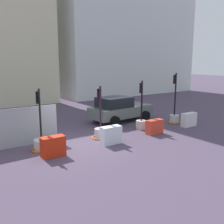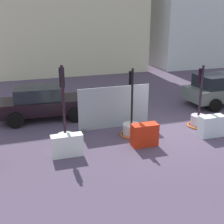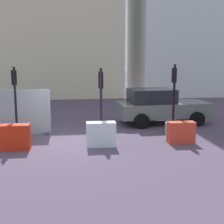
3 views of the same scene
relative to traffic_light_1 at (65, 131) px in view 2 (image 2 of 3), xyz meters
name	(u,v)px [view 2 (image 2 of 3)]	position (x,y,z in m)	size (l,w,h in m)	color
ground_plane	(168,132)	(4.41, -0.18, -0.56)	(120.00, 120.00, 0.00)	#4D4055
traffic_light_1	(65,131)	(0.00, 0.00, 0.00)	(0.80, 0.80, 3.14)	beige
traffic_light_2	(131,126)	(2.79, 0.10, -0.18)	(0.94, 0.94, 2.83)	beige
traffic_light_3	(198,117)	(6.02, 0.09, -0.12)	(0.94, 0.94, 2.77)	#B5A5AF
construction_barrier_1	(67,145)	(-0.09, -0.92, -0.16)	(1.13, 0.42, 0.81)	white
construction_barrier_2	(145,135)	(2.89, -1.00, -0.12)	(1.02, 0.49, 0.88)	red
construction_barrier_3	(211,126)	(5.89, -1.05, -0.12)	(1.06, 0.48, 0.89)	silver
car_grey_saloon	(222,89)	(9.15, 2.57, 0.29)	(4.40, 2.37, 1.69)	slate
car_black_sedan	(43,103)	(-0.49, 3.27, 0.24)	(4.41, 2.17, 1.60)	black
site_fence_panel	(114,108)	(2.39, 1.15, 0.32)	(3.24, 0.50, 1.88)	#8F99A0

